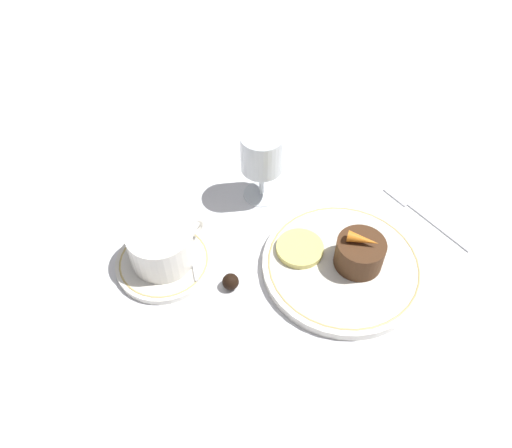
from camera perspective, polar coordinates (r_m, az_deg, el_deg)
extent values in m
plane|color=white|center=(0.78, 6.38, -4.37)|extent=(3.00, 3.00, 0.00)
cylinder|color=white|center=(0.77, 9.85, -4.72)|extent=(0.24, 0.24, 0.01)
torus|color=tan|center=(0.76, 9.91, -4.47)|extent=(0.23, 0.23, 0.00)
cylinder|color=white|center=(0.78, -10.45, -4.30)|extent=(0.15, 0.15, 0.01)
torus|color=tan|center=(0.77, -10.49, -4.13)|extent=(0.14, 0.14, 0.00)
cylinder|color=white|center=(0.75, -10.80, -2.48)|extent=(0.10, 0.10, 0.06)
cylinder|color=brown|center=(0.75, -10.84, -2.29)|extent=(0.08, 0.08, 0.05)
torus|color=white|center=(0.76, -7.12, -0.34)|extent=(0.04, 0.01, 0.04)
cube|color=silver|center=(0.77, -7.23, -4.00)|extent=(0.04, 0.08, 0.00)
ellipsoid|color=silver|center=(0.80, -7.76, -1.06)|extent=(0.02, 0.03, 0.00)
cylinder|color=silver|center=(0.86, 0.62, 3.51)|extent=(0.06, 0.06, 0.01)
cylinder|color=silver|center=(0.84, 0.64, 5.02)|extent=(0.01, 0.01, 0.06)
cylinder|color=silver|center=(0.80, 0.68, 8.19)|extent=(0.07, 0.07, 0.06)
cylinder|color=#5B0F1E|center=(0.81, 0.67, 7.52)|extent=(0.06, 0.06, 0.04)
cube|color=silver|center=(0.87, 20.14, -0.23)|extent=(0.01, 0.13, 0.01)
cube|color=silver|center=(0.89, 15.96, 3.20)|extent=(0.02, 0.05, 0.01)
cylinder|color=#4C2D19|center=(0.75, 11.76, -3.29)|extent=(0.07, 0.07, 0.05)
cone|color=orange|center=(0.73, 12.14, -1.77)|extent=(0.04, 0.05, 0.02)
cylinder|color=#EFE075|center=(0.77, 5.04, -2.80)|extent=(0.07, 0.07, 0.01)
sphere|color=black|center=(0.74, -2.93, -6.60)|extent=(0.02, 0.02, 0.02)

